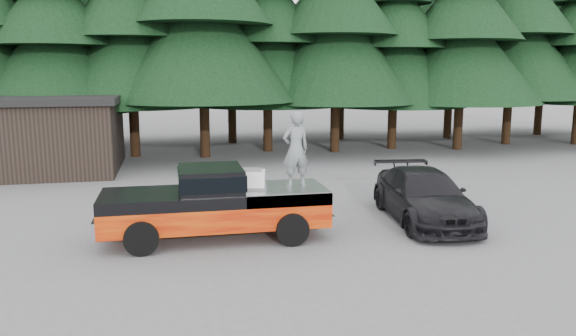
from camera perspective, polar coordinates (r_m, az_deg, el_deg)
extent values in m
plane|color=#525154|center=(14.96, -0.89, -7.15)|extent=(120.00, 120.00, 0.00)
cube|color=black|center=(14.66, -7.87, -1.05)|extent=(1.66, 1.90, 0.59)
cube|color=silver|center=(14.70, -3.66, -1.22)|extent=(0.76, 0.67, 0.45)
imported|color=slate|center=(14.76, 0.78, 1.91)|extent=(0.80, 0.59, 2.01)
imported|color=black|center=(16.95, 13.65, -2.78)|extent=(2.62, 5.33, 1.49)
cube|color=black|center=(26.93, -25.36, 2.82)|extent=(8.00, 6.00, 3.00)
cube|color=black|center=(26.80, -25.62, 6.32)|extent=(8.40, 6.40, 0.30)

